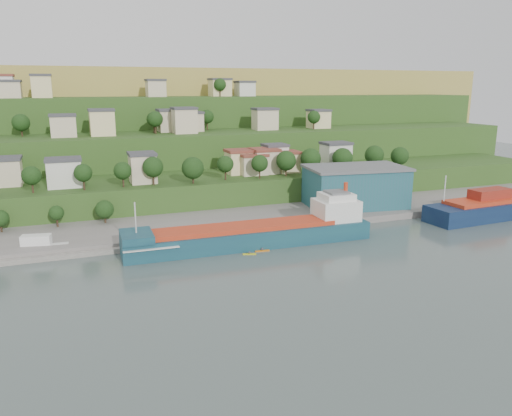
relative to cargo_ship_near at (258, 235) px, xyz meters
name	(u,v)px	position (x,y,z in m)	size (l,w,h in m)	color
ground	(274,253)	(1.33, -7.70, -2.61)	(500.00, 500.00, 0.00)	#404E4C
quay	(299,218)	(21.33, 20.30, -2.61)	(220.00, 26.00, 4.00)	slate
pebble_beach	(33,252)	(-53.67, 14.30, -2.61)	(40.00, 18.00, 2.40)	slate
hillside	(156,160)	(1.31, 160.97, -2.53)	(360.00, 210.00, 96.00)	#284719
cargo_ship_near	(258,235)	(0.00, 0.00, 0.00)	(63.83, 11.66, 16.35)	#123447
warehouse	(355,186)	(41.50, 21.26, 5.82)	(33.14, 22.74, 12.80)	#1F565E
caravan	(36,241)	(-52.56, 13.31, 0.18)	(6.82, 2.84, 3.18)	white
dinghy	(59,245)	(-47.47, 12.07, -0.97)	(4.39, 1.65, 0.88)	silver
kayak_orange	(262,250)	(-0.93, -5.36, -2.34)	(3.66, 1.10, 0.90)	#CD6D12
kayak_yellow	(249,254)	(-4.66, -6.49, -2.37)	(3.25, 1.46, 0.81)	gold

